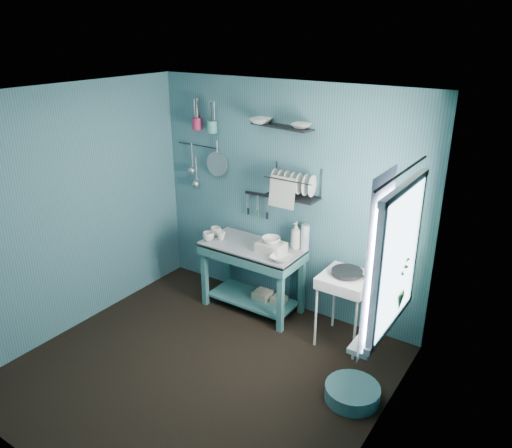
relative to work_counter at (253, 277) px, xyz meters
The scene contains 36 objects.
floor 1.27m from the work_counter, 79.46° to the right, with size 3.20×3.20×0.00m, color black.
ceiling 2.43m from the work_counter, 79.46° to the right, with size 3.20×3.20×0.00m, color silver.
wall_back 0.94m from the work_counter, 54.90° to the left, with size 3.20×3.20×0.00m, color #34616B.
wall_front 2.83m from the work_counter, 85.30° to the right, with size 3.20×3.20×0.00m, color #34616B.
wall_left 2.01m from the work_counter, 139.31° to the right, with size 3.00×3.00×0.00m, color #34616B.
wall_right 2.34m from the work_counter, 33.08° to the right, with size 3.00×3.00×0.00m, color #34616B.
work_counter is the anchor object (origin of this frame).
mug_left 0.67m from the work_counter, 161.57° to the right, with size 0.12×0.12×0.10m, color silver.
mug_mid 0.58m from the work_counter, behind, with size 0.10×0.10×0.09m, color silver.
mug_right 0.66m from the work_counter, behind, with size 0.12×0.12×0.10m, color silver.
wash_tub 0.51m from the work_counter, ahead, with size 0.28×0.22×0.10m, color beige.
tub_bowl 0.58m from the work_counter, ahead, with size 0.20×0.20×0.06m, color silver.
soap_bottle 0.71m from the work_counter, 25.46° to the left, with size 0.12×0.12×0.30m, color beige.
water_bottle 0.77m from the work_counter, 22.93° to the left, with size 0.09×0.09×0.28m, color #A7B3BB.
counter_bowl 0.63m from the work_counter, 18.43° to the right, with size 0.22×0.22×0.05m, color silver.
hotplate_stand 1.12m from the work_counter, ahead, with size 0.47×0.47×0.76m, color silver.
frying_pan 1.19m from the work_counter, ahead, with size 0.30×0.30×0.04m, color black.
knife_strip 0.92m from the work_counter, 112.18° to the left, with size 0.32×0.02×0.03m, color black.
dish_rack 1.19m from the work_counter, 26.08° to the left, with size 0.55×0.24×0.32m, color black.
upper_shelf 1.69m from the work_counter, 45.19° to the left, with size 0.70×0.18×0.01m, color black.
shelf_bowl_left 1.67m from the work_counter, 100.21° to the left, with size 0.22×0.22×0.05m, color silver.
shelf_bowl_right 1.76m from the work_counter, 26.24° to the left, with size 0.19×0.19×0.05m, color silver.
utensil_cup_magenta 1.83m from the work_counter, 165.53° to the left, with size 0.11×0.11×0.13m, color #AB1F46.
utensil_cup_teal 1.73m from the work_counter, 161.35° to the left, with size 0.11×0.11×0.13m, color teal.
colander 1.34m from the work_counter, 158.30° to the left, with size 0.28×0.28×0.03m, color #9FA1A7.
ladle_outer 1.60m from the work_counter, 165.25° to the left, with size 0.01×0.01×0.30m, color #9FA1A7.
ladle_inner 1.45m from the work_counter, 164.46° to the left, with size 0.01×0.01×0.30m, color #9FA1A7.
hook_rail 1.64m from the work_counter, 163.34° to the left, with size 0.01×0.01×0.60m, color black.
window_glass 2.20m from the work_counter, 22.17° to the right, with size 1.10×1.10×0.00m, color white.
windowsill 1.92m from the work_counter, 23.15° to the right, with size 0.16×0.95×0.04m, color silver.
curtain 2.29m from the work_counter, 30.76° to the right, with size 1.35×1.35×0.00m, color silver.
curtain_rod 2.53m from the work_counter, 22.68° to the right, with size 0.02×0.02×1.05m, color black.
potted_plant 1.92m from the work_counter, 19.08° to the right, with size 0.30×0.30×0.53m, color #26602B.
storage_tin_large 0.30m from the work_counter, 26.57° to the left, with size 0.18×0.18×0.22m, color gray.
storage_tin_small 0.42m from the work_counter, 14.93° to the left, with size 0.15×0.15×0.20m, color gray.
floor_basin 1.75m from the work_counter, 26.11° to the right, with size 0.47×0.47×0.13m, color #3E747B.
Camera 1 is at (2.55, -2.88, 3.00)m, focal length 35.00 mm.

